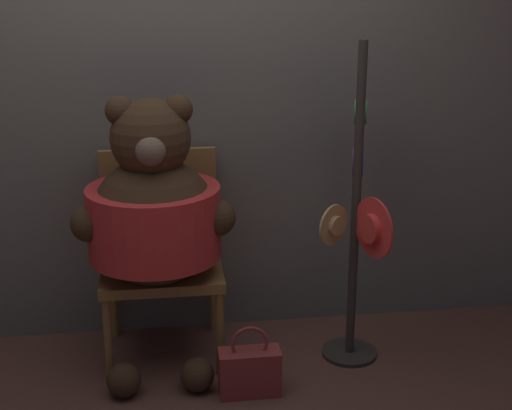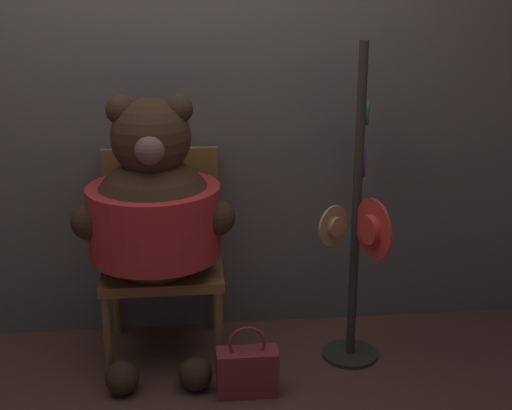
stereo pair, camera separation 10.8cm
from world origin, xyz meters
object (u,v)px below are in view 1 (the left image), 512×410
(hat_display_rack, at_px, (358,213))
(handbag_on_ground, at_px, (250,371))
(chair, at_px, (161,247))
(teddy_bear, at_px, (154,214))

(hat_display_rack, bearing_deg, handbag_on_ground, -152.13)
(hat_display_rack, bearing_deg, chair, 167.57)
(chair, relative_size, teddy_bear, 0.76)
(hat_display_rack, xyz_separation_m, handbag_on_ground, (-0.57, -0.30, -0.64))
(chair, bearing_deg, teddy_bear, -97.99)
(teddy_bear, bearing_deg, chair, 82.01)
(teddy_bear, relative_size, handbag_on_ground, 3.89)
(teddy_bear, bearing_deg, handbag_on_ground, -38.96)
(chair, xyz_separation_m, teddy_bear, (-0.03, -0.18, 0.24))
(teddy_bear, xyz_separation_m, handbag_on_ground, (0.41, -0.33, -0.67))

